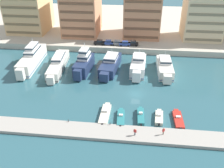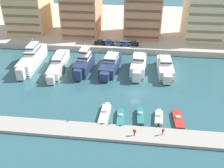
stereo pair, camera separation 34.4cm
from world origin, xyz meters
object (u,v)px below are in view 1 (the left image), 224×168
Objects in this scene: motorboat_teal_left at (121,118)px; pedestrian_mid_deck at (164,131)px; pedestrian_near_edge at (135,131)px; car_blue_left at (108,42)px; yacht_ivory_far_left at (32,58)px; yacht_navy_center_left at (110,64)px; motorboat_cream_far_left at (105,114)px; motorboat_cream_center_left at (159,117)px; yacht_ivory_center_right at (165,67)px; yacht_white_center at (138,66)px; car_grey_mid_left at (117,43)px; yacht_navy_mid_left at (84,63)px; motorboat_red_center at (178,119)px; car_black_center at (133,43)px; car_blue_center_left at (125,43)px; car_black_far_left at (99,42)px; yacht_ivory_left at (58,64)px; motorboat_teal_mid_left at (141,116)px.

pedestrian_mid_deck is at bearing -28.55° from motorboat_teal_left.
car_blue_left is at bearing 103.74° from pedestrian_near_edge.
car_blue_left is (23.58, 16.05, 0.59)m from yacht_ivory_far_left.
yacht_navy_center_left is 2.05× the size of motorboat_cream_far_left.
yacht_ivory_center_right is at bearing 83.17° from motorboat_cream_center_left.
motorboat_cream_center_left is (5.48, -24.03, -1.70)m from yacht_white_center.
yacht_ivory_far_left is 26.37m from yacht_navy_center_left.
motorboat_teal_left is 3.97× the size of pedestrian_mid_deck.
yacht_navy_mid_left is at bearing -116.03° from car_grey_mid_left.
motorboat_red_center is (9.90, -24.23, -1.75)m from yacht_white_center.
yacht_white_center is 1.75× the size of motorboat_cream_far_left.
car_black_center is (6.63, 16.61, 1.33)m from yacht_navy_center_left.
car_blue_center_left is (2.01, 40.75, 2.69)m from motorboat_cream_far_left.
car_black_center is (-10.80, 16.81, 1.33)m from yacht_ivory_center_right.
car_black_center is 48.26m from pedestrian_mid_deck.
car_black_far_left is at bearing 131.85° from yacht_white_center.
motorboat_teal_left is 4.02× the size of pedestrian_near_edge.
yacht_navy_mid_left is 3.65× the size of car_blue_left.
motorboat_red_center is (45.28, -25.13, -2.15)m from yacht_ivory_far_left.
yacht_white_center reaches higher than car_black_center.
car_black_far_left is at bearing 58.44° from yacht_ivory_left.
yacht_navy_center_left reaches higher than car_blue_left.
car_blue_left is at bearing 176.94° from car_blue_center_left.
yacht_navy_center_left is at bearing -92.23° from car_grey_mid_left.
yacht_navy_mid_left is 2.02× the size of motorboat_red_center.
motorboat_cream_center_left is 4.43m from motorboat_red_center.
motorboat_teal_left is 1.16× the size of motorboat_cream_center_left.
yacht_navy_mid_left reaches higher than car_blue_center_left.
yacht_white_center is 2.21× the size of motorboat_teal_mid_left.
yacht_ivory_center_right is 32.69m from pedestrian_near_edge.
car_grey_mid_left is at bearing 1.63° from car_blue_left.
car_black_far_left is at bearing -178.06° from car_grey_mid_left.
yacht_ivory_left is 29.80m from motorboat_cream_far_left.
yacht_ivory_far_left reaches higher than motorboat_teal_mid_left.
yacht_ivory_left is at bearing 139.18° from motorboat_teal_mid_left.
yacht_navy_center_left is at bearing 112.25° from motorboat_teal_mid_left.
yacht_navy_mid_left is 3.65× the size of car_black_far_left.
yacht_ivory_left is 43.40m from pedestrian_mid_deck.
car_blue_center_left is (3.66, 16.00, 1.33)m from yacht_navy_center_left.
car_black_far_left is (10.86, 17.68, 1.38)m from yacht_ivory_left.
yacht_white_center is 30.88m from pedestrian_mid_deck.
car_black_far_left is (-16.22, 41.08, 2.61)m from motorboat_teal_mid_left.
yacht_ivory_left reaches higher than motorboat_teal_mid_left.
yacht_ivory_far_left is 12.82× the size of pedestrian_near_edge.
yacht_ivory_far_left is 2.54× the size of motorboat_cream_far_left.
motorboat_cream_far_left is 1.18× the size of motorboat_red_center.
yacht_navy_center_left is 4.33× the size of car_black_center.
yacht_ivory_far_left is 33.89m from car_blue_center_left.
motorboat_red_center is 1.81× the size of car_black_far_left.
motorboat_red_center is (13.38, 0.91, -0.04)m from motorboat_teal_left.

